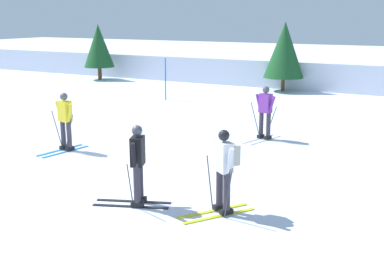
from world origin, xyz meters
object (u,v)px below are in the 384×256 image
(trail_marker_pole, at_px, (166,79))
(conifer_far_right, at_px, (99,46))
(conifer_far_left, at_px, (284,50))
(skier_purple, at_px, (265,111))
(skier_black, at_px, (137,163))
(skier_yellow, at_px, (65,120))
(skier_white, at_px, (224,167))

(trail_marker_pole, distance_m, conifer_far_right, 8.81)
(conifer_far_left, relative_size, conifer_far_right, 1.06)
(skier_purple, distance_m, conifer_far_left, 10.47)
(trail_marker_pole, height_order, conifer_far_right, conifer_far_right)
(skier_black, height_order, trail_marker_pole, trail_marker_pole)
(skier_purple, relative_size, trail_marker_pole, 0.87)
(skier_black, bearing_deg, skier_purple, 85.46)
(trail_marker_pole, relative_size, conifer_far_left, 0.55)
(skier_black, distance_m, trail_marker_pole, 12.83)
(skier_yellow, height_order, conifer_far_right, conifer_far_right)
(skier_white, bearing_deg, conifer_far_left, 102.99)
(skier_black, relative_size, conifer_far_right, 0.50)
(trail_marker_pole, xyz_separation_m, conifer_far_right, (-7.47, 4.55, 1.10))
(skier_black, height_order, conifer_far_right, conifer_far_right)
(conifer_far_right, bearing_deg, skier_purple, -33.86)
(skier_black, relative_size, trail_marker_pole, 0.87)
(skier_white, height_order, skier_black, same)
(conifer_far_right, bearing_deg, conifer_far_left, 3.41)
(skier_yellow, bearing_deg, skier_black, -30.73)
(skier_white, height_order, skier_yellow, same)
(skier_purple, bearing_deg, trail_marker_pole, 143.44)
(skier_yellow, distance_m, conifer_far_right, 16.32)
(skier_white, relative_size, conifer_far_right, 0.50)
(skier_black, bearing_deg, skier_yellow, 149.27)
(skier_white, bearing_deg, skier_purple, 101.60)
(conifer_far_right, bearing_deg, trail_marker_pole, -31.35)
(conifer_far_left, bearing_deg, skier_yellow, -99.06)
(skier_purple, xyz_separation_m, trail_marker_pole, (-6.55, 4.86, 0.07))
(skier_purple, bearing_deg, skier_yellow, -140.09)
(skier_black, xyz_separation_m, conifer_far_left, (-1.97, 16.55, 1.24))
(trail_marker_pole, bearing_deg, conifer_far_right, 148.65)
(skier_black, distance_m, skier_purple, 6.47)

